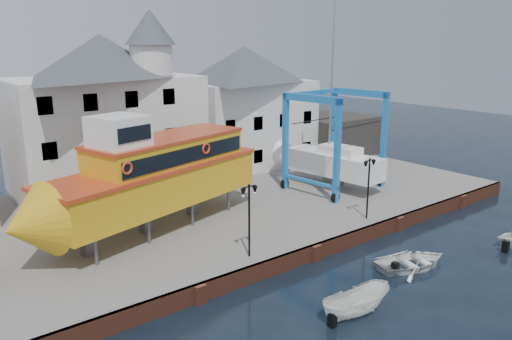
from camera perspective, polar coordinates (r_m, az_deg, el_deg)
ground at (r=30.31m, az=6.77°, el=-10.28°), size 140.00×140.00×0.00m
hardstanding at (r=38.13m, az=-4.90°, el=-4.14°), size 44.00×22.00×1.00m
quay_wall at (r=30.17m, az=6.66°, el=-9.35°), size 44.00×0.47×1.00m
building_white_main at (r=40.88m, az=-16.65°, el=6.43°), size 14.00×8.30×14.00m
building_white_right at (r=48.23m, az=-1.28°, el=7.28°), size 12.00×8.00×11.20m
shed_dark at (r=53.89m, az=8.60°, el=4.02°), size 8.00×7.00×4.00m
lamp_post_left at (r=27.16m, az=-0.79°, el=-3.69°), size 1.12×0.32×4.20m
lamp_post_right at (r=33.90m, az=12.80°, el=-0.35°), size 1.12×0.32×4.20m
tour_boat at (r=31.29m, az=-12.74°, el=-0.84°), size 17.83×8.65×7.56m
travel_lift at (r=41.53m, az=7.94°, el=1.62°), size 7.55×10.14×14.99m
motorboat_a at (r=25.18m, az=11.28°, el=-15.97°), size 4.05×2.01×1.50m
motorboat_b at (r=30.71m, az=17.37°, el=-10.54°), size 5.19×4.28×0.93m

